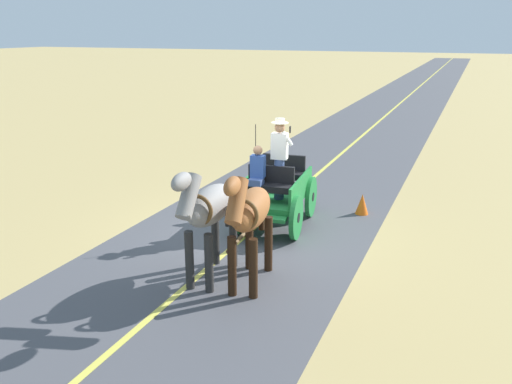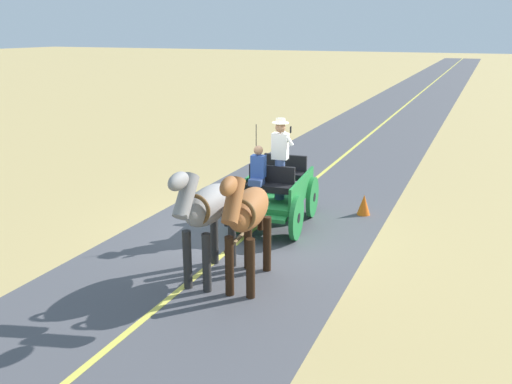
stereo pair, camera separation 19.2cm
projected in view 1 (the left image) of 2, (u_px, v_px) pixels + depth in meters
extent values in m
plane|color=tan|center=(249.00, 233.00, 11.75)|extent=(200.00, 200.00, 0.00)
cube|color=#4C4C51|center=(249.00, 233.00, 11.75)|extent=(5.22, 160.00, 0.01)
cube|color=#DBCC4C|center=(249.00, 233.00, 11.75)|extent=(0.12, 160.00, 0.00)
cube|color=#1E7233|center=(276.00, 196.00, 12.13)|extent=(1.39, 2.30, 0.12)
cube|color=#1E7233|center=(301.00, 187.00, 11.89)|extent=(0.25, 2.09, 0.44)
cube|color=#1E7233|center=(252.00, 182.00, 12.21)|extent=(0.25, 2.09, 0.44)
cube|color=#1E7233|center=(261.00, 218.00, 11.05)|extent=(1.10, 0.34, 0.08)
cube|color=#1E7233|center=(289.00, 189.00, 13.28)|extent=(0.74, 0.26, 0.06)
cube|color=black|center=(269.00, 187.00, 11.47)|extent=(1.05, 0.45, 0.14)
cube|color=black|center=(271.00, 175.00, 11.57)|extent=(1.02, 0.17, 0.44)
cube|color=black|center=(282.00, 175.00, 12.47)|extent=(1.05, 0.45, 0.14)
cube|color=black|center=(284.00, 164.00, 12.57)|extent=(1.02, 0.17, 0.44)
cylinder|color=#1E7233|center=(296.00, 218.00, 11.30)|extent=(0.19, 0.97, 0.96)
cylinder|color=black|center=(296.00, 218.00, 11.30)|extent=(0.14, 0.22, 0.21)
cylinder|color=#1E7233|center=(238.00, 212.00, 11.67)|extent=(0.19, 0.97, 0.96)
cylinder|color=black|center=(238.00, 212.00, 11.67)|extent=(0.14, 0.22, 0.21)
cylinder|color=#1E7233|center=(311.00, 197.00, 12.70)|extent=(0.19, 0.97, 0.96)
cylinder|color=black|center=(311.00, 197.00, 12.70)|extent=(0.14, 0.22, 0.21)
cylinder|color=#1E7233|center=(259.00, 192.00, 13.07)|extent=(0.19, 0.97, 0.96)
cylinder|color=black|center=(259.00, 192.00, 13.07)|extent=(0.14, 0.22, 0.21)
cylinder|color=brown|center=(246.00, 232.00, 10.14)|extent=(0.25, 2.00, 0.07)
cylinder|color=black|center=(256.00, 155.00, 11.35)|extent=(0.02, 0.02, 1.30)
cylinder|color=#384C7F|center=(279.00, 179.00, 11.64)|extent=(0.22, 0.22, 0.90)
cube|color=silver|center=(280.00, 146.00, 11.43)|extent=(0.36, 0.25, 0.56)
sphere|color=#9E7051|center=(280.00, 127.00, 11.31)|extent=(0.22, 0.22, 0.22)
cylinder|color=beige|center=(280.00, 123.00, 11.28)|extent=(0.36, 0.36, 0.01)
cylinder|color=beige|center=(280.00, 120.00, 11.27)|extent=(0.20, 0.20, 0.10)
cylinder|color=silver|center=(287.00, 139.00, 11.29)|extent=(0.27, 0.10, 0.32)
cube|color=black|center=(290.00, 129.00, 11.19)|extent=(0.03, 0.07, 0.14)
cube|color=#384C7F|center=(256.00, 182.00, 11.39)|extent=(0.31, 0.34, 0.14)
cube|color=#2D4C99|center=(258.00, 166.00, 11.41)|extent=(0.32, 0.23, 0.48)
sphere|color=#9E7051|center=(258.00, 150.00, 11.31)|extent=(0.20, 0.20, 0.20)
ellipsoid|color=brown|center=(251.00, 209.00, 9.08)|extent=(0.77, 1.62, 0.64)
cylinder|color=black|center=(253.00, 269.00, 8.78)|extent=(0.15, 0.15, 1.05)
cylinder|color=black|center=(232.00, 266.00, 8.87)|extent=(0.15, 0.15, 1.05)
cylinder|color=black|center=(268.00, 244.00, 9.79)|extent=(0.15, 0.15, 1.05)
cylinder|color=black|center=(249.00, 242.00, 9.88)|extent=(0.15, 0.15, 1.05)
cylinder|color=brown|center=(237.00, 201.00, 8.18)|extent=(0.35, 0.68, 0.73)
ellipsoid|color=brown|center=(232.00, 186.00, 7.89)|extent=(0.29, 0.57, 0.28)
cube|color=black|center=(237.00, 199.00, 8.19)|extent=(0.13, 0.51, 0.56)
cylinder|color=black|center=(261.00, 212.00, 9.86)|extent=(0.11, 0.11, 0.70)
torus|color=brown|center=(242.00, 215.00, 8.55)|extent=(0.55, 0.14, 0.55)
ellipsoid|color=gray|center=(211.00, 205.00, 9.29)|extent=(0.64, 1.59, 0.64)
cylinder|color=#272726|center=(209.00, 263.00, 8.98)|extent=(0.15, 0.15, 1.05)
cylinder|color=#272726|center=(189.00, 260.00, 9.10)|extent=(0.15, 0.15, 1.05)
cylinder|color=#272726|center=(233.00, 240.00, 9.97)|extent=(0.15, 0.15, 1.05)
cylinder|color=#272726|center=(215.00, 238.00, 10.09)|extent=(0.15, 0.15, 1.05)
cylinder|color=gray|center=(189.00, 197.00, 8.41)|extent=(0.29, 0.66, 0.73)
ellipsoid|color=gray|center=(181.00, 182.00, 8.13)|extent=(0.25, 0.55, 0.28)
cube|color=#272726|center=(189.00, 194.00, 8.42)|extent=(0.09, 0.50, 0.56)
cylinder|color=#272726|center=(228.00, 208.00, 10.04)|extent=(0.11, 0.11, 0.70)
torus|color=brown|center=(197.00, 210.00, 8.77)|extent=(0.55, 0.10, 0.55)
cone|color=orange|center=(362.00, 204.00, 12.90)|extent=(0.32, 0.32, 0.50)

